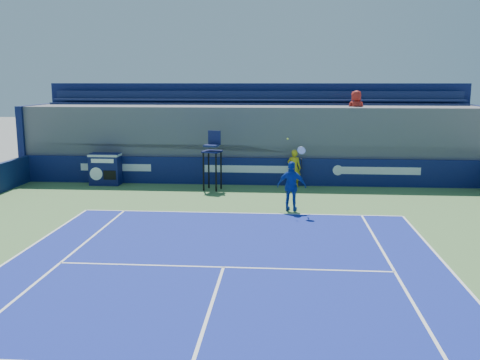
# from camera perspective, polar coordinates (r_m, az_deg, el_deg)

# --- Properties ---
(ball_person) EXTENTS (0.66, 0.50, 1.62)m
(ball_person) POSITION_cam_1_polar(r_m,az_deg,el_deg) (23.06, 5.79, 1.26)
(ball_person) COLOR gold
(ball_person) RESTS_ON apron
(back_hoarding) EXTENTS (20.40, 0.21, 1.20)m
(back_hoarding) POSITION_cam_1_polar(r_m,az_deg,el_deg) (23.45, 1.09, 0.92)
(back_hoarding) COLOR #0D164D
(back_hoarding) RESTS_ON ground
(match_clock) EXTENTS (1.32, 0.74, 1.40)m
(match_clock) POSITION_cam_1_polar(r_m,az_deg,el_deg) (24.16, -14.17, 1.23)
(match_clock) COLOR #0E144A
(match_clock) RESTS_ON ground
(umpire_chair) EXTENTS (0.86, 0.86, 2.48)m
(umpire_chair) POSITION_cam_1_polar(r_m,az_deg,el_deg) (22.24, -2.95, 2.80)
(umpire_chair) COLOR black
(umpire_chair) RESTS_ON ground
(tennis_player) EXTENTS (1.08, 0.61, 2.57)m
(tennis_player) POSITION_cam_1_polar(r_m,az_deg,el_deg) (18.75, 5.54, -0.65)
(tennis_player) COLOR #143BA6
(tennis_player) RESTS_ON apron
(stadium_seating) EXTENTS (21.00, 4.05, 4.40)m
(stadium_seating) POSITION_cam_1_polar(r_m,az_deg,el_deg) (25.31, 1.39, 4.45)
(stadium_seating) COLOR #55555A
(stadium_seating) RESTS_ON ground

